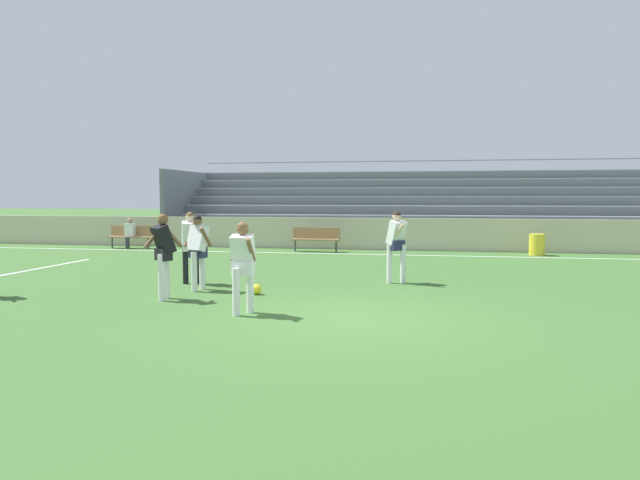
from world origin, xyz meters
TOP-DOWN VIEW (x-y plane):
  - ground_plane at (0.00, 0.00)m, footprint 160.00×160.00m
  - field_line_sideline at (0.00, 10.89)m, footprint 44.00×0.12m
  - field_line_penalty_mark at (-9.72, 5.39)m, footprint 0.12×4.40m
  - sideline_wall at (0.00, 12.81)m, footprint 48.00×0.16m
  - bleacher_stand at (2.61, 16.56)m, footprint 25.70×5.64m
  - bench_centre_sideline at (-10.40, 11.60)m, footprint 1.80×0.40m
  - bench_far_right at (-2.90, 11.60)m, footprint 1.80×0.40m
  - trash_bin at (4.98, 11.68)m, footprint 0.53×0.53m
  - spectator_seated at (-10.40, 11.48)m, footprint 0.36×0.42m
  - player_dark_trailing_run at (-3.95, 1.14)m, footprint 0.70×0.55m
  - player_white_challenging at (-3.73, 2.34)m, footprint 0.59×0.48m
  - player_white_deep_cover at (-1.95, 0.06)m, footprint 0.44×0.62m
  - player_white_pressing_high at (-4.29, 3.24)m, footprint 0.51×0.61m
  - player_white_wide_left at (0.48, 4.24)m, footprint 0.53×0.74m
  - soccer_ball at (-2.32, 2.06)m, footprint 0.22×0.22m

SIDE VIEW (x-z plane):
  - ground_plane at x=0.00m, z-range 0.00..0.00m
  - field_line_sideline at x=0.00m, z-range 0.00..0.01m
  - field_line_penalty_mark at x=-9.72m, z-range 0.00..0.01m
  - soccer_ball at x=-2.32m, z-range 0.00..0.22m
  - trash_bin at x=4.98m, z-range 0.00..0.75m
  - bench_centre_sideline at x=-10.40m, z-range 0.10..1.00m
  - bench_far_right at x=-2.90m, z-range 0.10..1.00m
  - sideline_wall at x=0.00m, z-range 0.00..1.23m
  - spectator_seated at x=-10.40m, z-range 0.10..1.31m
  - player_white_deep_cover at x=-1.95m, z-range 0.15..1.76m
  - player_white_challenging at x=-3.73m, z-range 0.16..1.81m
  - player_white_pressing_high at x=-4.29m, z-range 0.17..1.86m
  - player_white_wide_left at x=0.48m, z-range 0.17..1.87m
  - player_dark_trailing_run at x=-3.95m, z-range 0.17..1.88m
  - bleacher_stand at x=2.61m, z-range -0.20..3.63m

